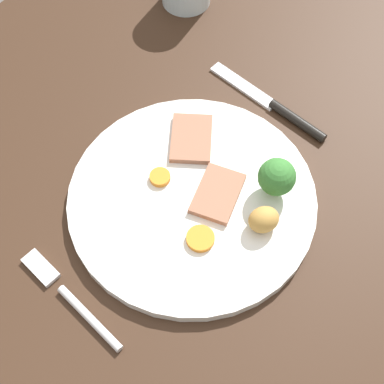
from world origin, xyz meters
TOP-DOWN VIEW (x-y plane):
  - dining_table at (0.00, 0.00)cm, footprint 120.00×84.00cm
  - dinner_plate at (3.78, -1.72)cm, footprint 29.07×29.07cm
  - meat_slice_main at (9.97, 3.34)cm, footprint 8.55×8.06cm
  - meat_slice_under at (5.73, -3.95)cm, footprint 8.00×6.57cm
  - roast_potato_left at (5.77, -10.29)cm, footprint 4.51×4.26cm
  - carrot_coin_front at (3.29, 2.74)cm, footprint 2.47×2.47cm
  - carrot_coin_back at (-0.23, -5.94)cm, footprint 3.18×3.18cm
  - broccoli_floret at (10.39, -8.66)cm, footprint 4.36×4.36cm
  - fork at (-13.71, 1.20)cm, footprint 2.81×15.32cm
  - knife at (21.57, -1.66)cm, footprint 2.76×18.56cm

SIDE VIEW (x-z plane):
  - dining_table at x=0.00cm, z-range 0.00..3.60cm
  - fork at x=-13.71cm, z-range 3.54..4.44cm
  - knife at x=21.57cm, z-range 3.45..4.65cm
  - dinner_plate at x=3.78cm, z-range 3.60..5.00cm
  - carrot_coin_back at x=-0.23cm, z-range 5.00..5.67cm
  - carrot_coin_front at x=3.29cm, z-range 5.00..5.69cm
  - meat_slice_main at x=9.97cm, z-range 5.00..5.80cm
  - meat_slice_under at x=5.73cm, z-range 5.00..5.80cm
  - roast_potato_left at x=5.77cm, z-range 5.00..7.92cm
  - broccoli_floret at x=10.39cm, z-range 5.31..10.46cm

